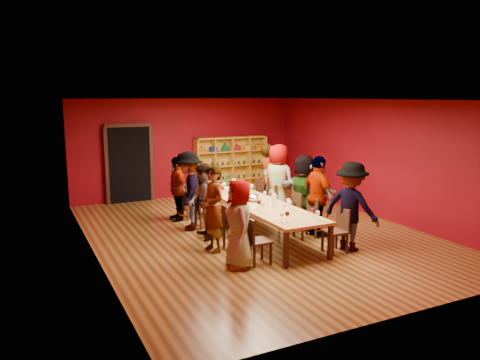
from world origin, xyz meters
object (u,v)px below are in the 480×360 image
at_px(chair_person_left_2, 216,215).
at_px(spittoon_bowl, 253,198).
at_px(person_right_1, 318,197).
at_px(person_right_2, 304,192).
at_px(chair_person_right_0, 338,228).
at_px(shelving_unit, 230,162).
at_px(chair_person_right_3, 269,200).
at_px(person_left_3, 188,191).
at_px(chair_person_left_4, 188,200).
at_px(person_left_4, 177,189).
at_px(person_right_0, 351,207).
at_px(chair_person_left_0, 255,238).
at_px(wine_bottle, 227,181).
at_px(chair_person_left_1, 231,225).
at_px(chair_person_right_4, 256,195).
at_px(person_left_0, 239,224).
at_px(person_left_2, 203,202).
at_px(person_right_4, 268,178).
at_px(tasting_table, 255,203).
at_px(person_left_1, 213,209).
at_px(chair_person_right_2, 293,209).
at_px(chair_person_left_3, 202,207).
at_px(person_right_3, 278,181).

relative_size(chair_person_left_2, spittoon_bowl, 2.70).
xyz_separation_m(person_right_1, person_right_2, (0.05, 0.63, -0.02)).
height_order(chair_person_right_0, person_right_1, person_right_1).
relative_size(shelving_unit, chair_person_right_0, 2.70).
bearing_deg(chair_person_right_3, person_left_3, -179.99).
bearing_deg(spittoon_bowl, chair_person_right_3, 44.38).
height_order(chair_person_left_4, person_left_4, person_left_4).
bearing_deg(person_right_0, chair_person_left_0, 62.78).
bearing_deg(chair_person_right_0, wine_bottle, 101.23).
bearing_deg(wine_bottle, person_left_4, -178.92).
bearing_deg(chair_person_left_1, chair_person_right_4, 52.30).
distance_m(person_right_1, spittoon_bowl, 1.44).
distance_m(person_left_0, person_left_2, 1.85).
height_order(person_right_2, person_right_4, person_right_4).
xyz_separation_m(person_left_3, chair_person_right_4, (2.14, 0.70, -0.42)).
xyz_separation_m(chair_person_left_2, person_left_2, (-0.28, 0.00, 0.34)).
distance_m(tasting_table, chair_person_left_4, 2.08).
distance_m(person_left_1, chair_person_right_2, 2.32).
xyz_separation_m(chair_person_left_3, person_right_2, (2.12, -1.11, 0.38)).
bearing_deg(person_right_1, chair_person_right_4, 6.30).
relative_size(person_left_4, chair_person_right_0, 1.81).
bearing_deg(chair_person_left_1, person_right_4, 47.36).
distance_m(shelving_unit, chair_person_left_3, 4.12).
bearing_deg(person_left_3, person_left_1, 19.44).
distance_m(chair_person_right_3, chair_person_right_4, 0.70).
distance_m(person_left_1, chair_person_right_0, 2.52).
distance_m(chair_person_right_2, person_right_4, 1.89).
xyz_separation_m(shelving_unit, person_right_3, (-0.23, -3.38, -0.04)).
height_order(chair_person_left_0, person_left_4, person_left_4).
distance_m(tasting_table, person_right_3, 1.52).
xyz_separation_m(chair_person_left_3, person_right_1, (2.07, -1.74, 0.41)).
height_order(person_right_0, person_right_3, person_right_3).
distance_m(chair_person_left_3, chair_person_right_4, 1.95).
relative_size(chair_person_right_2, person_right_4, 0.48).
distance_m(chair_person_right_0, spittoon_bowl, 2.14).
height_order(chair_person_right_3, wine_bottle, wine_bottle).
height_order(chair_person_left_3, person_right_2, person_right_2).
distance_m(person_left_0, person_right_1, 2.57).
bearing_deg(chair_person_right_2, chair_person_right_0, -90.00).
xyz_separation_m(spittoon_bowl, wine_bottle, (0.18, 1.85, 0.05)).
distance_m(person_left_0, person_right_2, 2.90).
distance_m(tasting_table, chair_person_right_4, 1.88).
relative_size(person_left_0, person_left_3, 0.88).
bearing_deg(tasting_table, person_left_1, -151.18).
bearing_deg(spittoon_bowl, person_right_2, -9.37).
height_order(person_left_1, chair_person_right_4, person_left_1).
bearing_deg(person_left_0, person_right_4, 155.55).
height_order(chair_person_left_4, person_right_1, person_right_1).
distance_m(chair_person_left_3, chair_person_left_4, 0.92).
distance_m(person_left_0, chair_person_left_1, 1.11).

